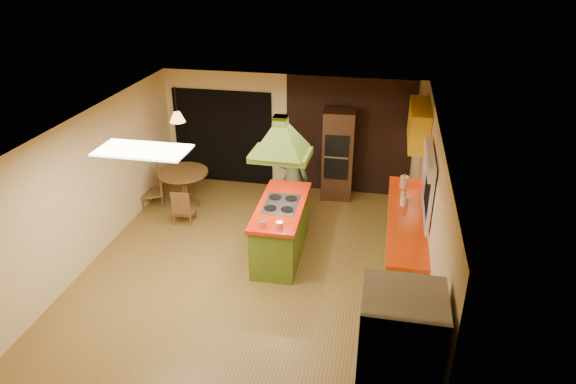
% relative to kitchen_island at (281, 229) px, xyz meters
% --- Properties ---
extents(ground, '(6.50, 6.50, 0.00)m').
position_rel_kitchen_island_xyz_m(ground, '(-0.37, -0.52, -0.48)').
color(ground, olive).
rests_on(ground, ground).
extents(room_walls, '(5.50, 6.50, 6.50)m').
position_rel_kitchen_island_xyz_m(room_walls, '(-0.37, -0.52, 0.77)').
color(room_walls, '#F6E4B1').
rests_on(room_walls, ground).
extents(ceiling_plane, '(6.50, 6.50, 0.00)m').
position_rel_kitchen_island_xyz_m(ceiling_plane, '(-0.37, -0.52, 2.02)').
color(ceiling_plane, silver).
rests_on(ceiling_plane, room_walls).
extents(brick_panel, '(2.64, 0.03, 2.50)m').
position_rel_kitchen_island_xyz_m(brick_panel, '(0.88, 2.71, 0.77)').
color(brick_panel, '#381E14').
rests_on(brick_panel, ground).
extents(nook_opening, '(2.20, 0.03, 2.10)m').
position_rel_kitchen_island_xyz_m(nook_opening, '(-1.87, 2.71, 0.57)').
color(nook_opening, black).
rests_on(nook_opening, ground).
extents(right_counter, '(0.62, 3.05, 0.92)m').
position_rel_kitchen_island_xyz_m(right_counter, '(2.08, 0.08, -0.02)').
color(right_counter, olive).
rests_on(right_counter, ground).
extents(upper_cabinets, '(0.34, 1.40, 0.70)m').
position_rel_kitchen_island_xyz_m(upper_cabinets, '(2.20, 1.68, 1.47)').
color(upper_cabinets, yellow).
rests_on(upper_cabinets, room_walls).
extents(window_right, '(0.12, 1.35, 1.06)m').
position_rel_kitchen_island_xyz_m(window_right, '(2.33, -0.12, 1.29)').
color(window_right, black).
rests_on(window_right, room_walls).
extents(fluor_panel, '(1.20, 0.60, 0.03)m').
position_rel_kitchen_island_xyz_m(fluor_panel, '(-1.47, -1.72, 2.00)').
color(fluor_panel, white).
rests_on(fluor_panel, ceiling_plane).
extents(kitchen_island, '(0.81, 1.93, 0.97)m').
position_rel_kitchen_island_xyz_m(kitchen_island, '(0.00, 0.00, 0.00)').
color(kitchen_island, '#5C751D').
rests_on(kitchen_island, ground).
extents(range_hood, '(0.95, 0.70, 0.78)m').
position_rel_kitchen_island_xyz_m(range_hood, '(0.00, 0.00, 1.77)').
color(range_hood, '#546F1B').
rests_on(range_hood, ceiling_plane).
extents(man, '(0.68, 0.51, 1.69)m').
position_rel_kitchen_island_xyz_m(man, '(-0.05, 1.31, 0.36)').
color(man, '#414C28').
rests_on(man, ground).
extents(refrigerator, '(0.80, 0.76, 1.95)m').
position_rel_kitchen_island_xyz_m(refrigerator, '(1.93, -3.44, 0.49)').
color(refrigerator, silver).
rests_on(refrigerator, ground).
extents(wall_oven, '(0.66, 0.63, 1.90)m').
position_rel_kitchen_island_xyz_m(wall_oven, '(0.69, 2.43, 0.47)').
color(wall_oven, '#4E2E19').
rests_on(wall_oven, ground).
extents(dining_table, '(1.01, 1.01, 0.76)m').
position_rel_kitchen_island_xyz_m(dining_table, '(-2.32, 1.39, 0.05)').
color(dining_table, brown).
rests_on(dining_table, ground).
extents(chair_left, '(0.60, 0.60, 0.80)m').
position_rel_kitchen_island_xyz_m(chair_left, '(-3.02, 1.29, -0.08)').
color(chair_left, brown).
rests_on(chair_left, ground).
extents(chair_near, '(0.40, 0.40, 0.70)m').
position_rel_kitchen_island_xyz_m(chair_near, '(-2.07, 0.74, -0.13)').
color(chair_near, brown).
rests_on(chair_near, ground).
extents(pendant_lamp, '(0.37, 0.37, 0.19)m').
position_rel_kitchen_island_xyz_m(pendant_lamp, '(-2.32, 1.39, 1.42)').
color(pendant_lamp, '#FF9E3F').
rests_on(pendant_lamp, ceiling_plane).
extents(canister_large, '(0.17, 0.17, 0.22)m').
position_rel_kitchen_island_xyz_m(canister_large, '(2.03, 1.15, 0.55)').
color(canister_large, beige).
rests_on(canister_large, right_counter).
extents(canister_medium, '(0.16, 0.16, 0.18)m').
position_rel_kitchen_island_xyz_m(canister_medium, '(2.03, 0.59, 0.53)').
color(canister_medium, beige).
rests_on(canister_medium, right_counter).
extents(canister_small, '(0.15, 0.15, 0.18)m').
position_rel_kitchen_island_xyz_m(canister_small, '(2.03, 0.45, 0.53)').
color(canister_small, '#FCF0CA').
rests_on(canister_small, right_counter).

